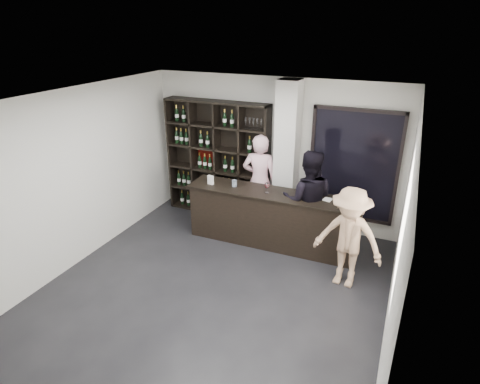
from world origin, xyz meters
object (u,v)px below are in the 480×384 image
at_px(taster_black, 307,202).
at_px(taster_pink, 260,181).
at_px(customer, 348,238).
at_px(tasting_counter, 272,219).
at_px(wine_shelf, 218,160).

bearing_deg(taster_black, taster_pink, -38.61).
bearing_deg(customer, tasting_counter, 162.62).
height_order(tasting_counter, taster_pink, taster_pink).
bearing_deg(wine_shelf, taster_black, -18.80).
bearing_deg(customer, wine_shelf, 161.20).
xyz_separation_m(wine_shelf, taster_black, (2.10, -0.72, -0.27)).
distance_m(wine_shelf, customer, 3.34).
height_order(wine_shelf, tasting_counter, wine_shelf).
bearing_deg(tasting_counter, customer, -26.40).
xyz_separation_m(taster_pink, customer, (1.95, -1.34, -0.13)).
height_order(tasting_counter, customer, customer).
xyz_separation_m(tasting_counter, taster_black, (0.60, 0.10, 0.41)).
xyz_separation_m(wine_shelf, customer, (2.95, -1.52, -0.39)).
bearing_deg(taster_pink, tasting_counter, 120.28).
bearing_deg(tasting_counter, wine_shelf, 150.86).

